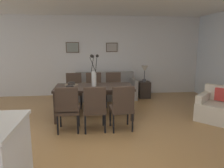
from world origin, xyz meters
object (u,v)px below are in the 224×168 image
object	(u,v)px
dining_table	(94,89)
dining_chair_near_left	(68,107)
dining_chair_mid_right	(113,88)
side_table	(144,90)
dining_chair_near_right	(74,88)
framed_picture_center	(112,47)
centerpiece_vase	(94,74)
bowl_near_right	(71,83)
bowl_near_left	(70,87)
framed_picture_left	(72,47)
dining_chair_far_right	(94,88)
dining_chair_mid_left	(122,106)
sofa	(106,89)
table_lamp	(145,70)
dining_chair_far_left	(95,107)
armchair	(219,108)

from	to	relation	value
dining_table	dining_chair_near_left	distance (m)	1.01
dining_chair_mid_right	side_table	bearing A→B (deg)	35.11
dining_chair_near_right	framed_picture_center	world-z (taller)	framed_picture_center
framed_picture_center	centerpiece_vase	bearing A→B (deg)	-106.38
bowl_near_right	bowl_near_left	bearing A→B (deg)	-90.00
dining_chair_near_left	framed_picture_left	xyz separation A→B (m)	(-0.11, 3.03, 1.08)
dining_chair_near_left	dining_chair_near_right	xyz separation A→B (m)	(-0.01, 1.71, 0.00)
dining_chair_far_right	bowl_near_right	size ratio (longest dim) A/B	5.41
dining_table	dining_chair_mid_left	bearing A→B (deg)	-58.82
dining_chair_near_left	bowl_near_left	distance (m)	0.70
dining_chair_mid_right	sofa	size ratio (longest dim) A/B	0.48
table_lamp	framed_picture_center	xyz separation A→B (m)	(-0.98, 0.56, 0.70)
dining_chair_mid_left	dining_chair_mid_right	world-z (taller)	same
bowl_near_right	framed_picture_left	size ratio (longest dim) A/B	0.40
dining_chair_near_right	framed_picture_center	distance (m)	2.07
side_table	centerpiece_vase	bearing A→B (deg)	-135.16
dining_chair_near_left	sofa	xyz separation A→B (m)	(0.92, 2.55, -0.23)
dining_table	dining_chair_mid_left	distance (m)	1.03
bowl_near_left	framed_picture_center	size ratio (longest dim) A/B	0.45
dining_chair_far_left	dining_chair_far_right	world-z (taller)	same
dining_chair_far_left	dining_chair_far_right	bearing A→B (deg)	89.49
bowl_near_right	framed_picture_left	bearing A→B (deg)	92.95
dining_chair_far_left	centerpiece_vase	bearing A→B (deg)	89.30
bowl_near_right	sofa	size ratio (longest dim) A/B	0.09
armchair	framed_picture_left	world-z (taller)	framed_picture_left
framed_picture_center	dining_chair_far_left	bearing A→B (deg)	-102.06
dining_chair_mid_right	table_lamp	world-z (taller)	table_lamp
dining_table	dining_chair_near_left	size ratio (longest dim) A/B	1.96
dining_chair_mid_left	bowl_near_left	xyz separation A→B (m)	(-1.07, 0.67, 0.27)
dining_chair_near_right	dining_table	bearing A→B (deg)	-58.11
bowl_near_right	framed_picture_left	xyz separation A→B (m)	(-0.10, 1.98, 0.81)
bowl_near_left	armchair	world-z (taller)	bowl_near_left
dining_chair_near_right	centerpiece_vase	size ratio (longest dim) A/B	1.25
dining_chair_mid_left	framed_picture_center	bearing A→B (deg)	87.88
dining_chair_mid_left	dining_chair_mid_right	distance (m)	1.73
bowl_near_left	framed_picture_left	size ratio (longest dim) A/B	0.40
dining_chair_near_right	table_lamp	xyz separation A→B (m)	(2.16, 0.75, 0.38)
dining_chair_far_right	armchair	size ratio (longest dim) A/B	0.81
dining_table	dining_chair_far_left	distance (m)	0.88
dining_chair_mid_left	armchair	bearing A→B (deg)	8.84
side_table	table_lamp	xyz separation A→B (m)	(0.00, 0.00, 0.63)
centerpiece_vase	side_table	distance (m)	2.41
dining_chair_near_right	dining_chair_far_right	distance (m)	0.54
framed_picture_center	dining_chair_far_right	bearing A→B (deg)	-115.76
centerpiece_vase	side_table	bearing A→B (deg)	44.84
dining_table	side_table	bearing A→B (deg)	44.85
dining_chair_far_right	side_table	size ratio (longest dim) A/B	1.77
framed_picture_left	dining_chair_mid_right	bearing A→B (deg)	-47.97
dining_chair_near_left	armchair	size ratio (longest dim) A/B	0.81
dining_chair_far_right	table_lamp	world-z (taller)	table_lamp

